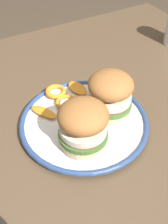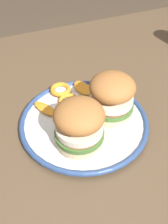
{
  "view_description": "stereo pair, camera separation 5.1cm",
  "coord_description": "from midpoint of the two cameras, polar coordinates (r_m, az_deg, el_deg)",
  "views": [
    {
      "loc": [
        0.13,
        0.39,
        1.22
      ],
      "look_at": [
        -0.07,
        0.02,
        0.81
      ],
      "focal_mm": 43.3,
      "sensor_mm": 36.0,
      "label": 1
    },
    {
      "loc": [
        0.09,
        0.41,
        1.22
      ],
      "look_at": [
        -0.07,
        0.02,
        0.81
      ],
      "focal_mm": 43.3,
      "sensor_mm": 36.0,
      "label": 2
    }
  ],
  "objects": [
    {
      "name": "orange_peel_small_curl",
      "position": [
        0.67,
        -2.79,
        4.68
      ],
      "size": [
        0.07,
        0.07,
        0.01
      ],
      "color": "orange",
      "rests_on": "dinner_plate"
    },
    {
      "name": "dining_table",
      "position": [
        0.69,
        -4.09,
        -9.09
      ],
      "size": [
        1.27,
        0.9,
        0.77
      ],
      "color": "brown",
      "rests_on": "ground"
    },
    {
      "name": "orange_peel_curled",
      "position": [
        0.64,
        -0.93,
        2.26
      ],
      "size": [
        0.06,
        0.06,
        0.01
      ],
      "color": "orange",
      "rests_on": "dinner_plate"
    },
    {
      "name": "sandwich_half_left",
      "position": [
        0.59,
        8.37,
        3.37
      ],
      "size": [
        0.13,
        0.13,
        0.1
      ],
      "color": "beige",
      "rests_on": "dinner_plate"
    },
    {
      "name": "dinner_plate",
      "position": [
        0.61,
        2.41,
        -2.19
      ],
      "size": [
        0.29,
        0.29,
        0.02
      ],
      "color": "white",
      "rests_on": "dining_table"
    },
    {
      "name": "orange_peel_strip_long",
      "position": [
        0.62,
        -5.56,
        0.69
      ],
      "size": [
        0.06,
        0.07,
        0.01
      ],
      "color": "orange",
      "rests_on": "dinner_plate"
    },
    {
      "name": "sandwich_half_right",
      "position": [
        0.52,
        1.78,
        -2.67
      ],
      "size": [
        0.14,
        0.14,
        0.1
      ],
      "color": "beige",
      "rests_on": "dinner_plate"
    },
    {
      "name": "orange_peel_strip_short",
      "position": [
        0.68,
        1.89,
        5.1
      ],
      "size": [
        0.04,
        0.07,
        0.01
      ],
      "color": "orange",
      "rests_on": "dinner_plate"
    }
  ]
}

